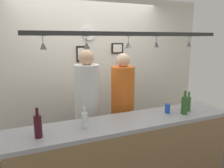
% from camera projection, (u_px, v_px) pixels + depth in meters
% --- Properties ---
extents(back_wall, '(4.40, 0.06, 2.60)m').
position_uv_depth(back_wall, '(89.00, 74.00, 3.81)').
color(back_wall, silver).
rests_on(back_wall, ground_plane).
extents(bar_counter, '(2.70, 0.55, 0.96)m').
position_uv_depth(bar_counter, '(133.00, 150.00, 2.50)').
color(bar_counter, '#99999E').
rests_on(bar_counter, ground_plane).
extents(overhead_glass_rack, '(2.20, 0.36, 0.04)m').
position_uv_depth(overhead_glass_rack, '(126.00, 34.00, 2.42)').
color(overhead_glass_rack, black).
extents(hanging_wineglass_far_left, '(0.07, 0.07, 0.13)m').
position_uv_depth(hanging_wineglass_far_left, '(43.00, 45.00, 2.13)').
color(hanging_wineglass_far_left, silver).
rests_on(hanging_wineglass_far_left, overhead_glass_rack).
extents(hanging_wineglass_left, '(0.07, 0.07, 0.13)m').
position_uv_depth(hanging_wineglass_left, '(87.00, 45.00, 2.26)').
color(hanging_wineglass_left, silver).
rests_on(hanging_wineglass_left, overhead_glass_rack).
extents(hanging_wineglass_center_left, '(0.07, 0.07, 0.13)m').
position_uv_depth(hanging_wineglass_center_left, '(128.00, 44.00, 2.38)').
color(hanging_wineglass_center_left, silver).
rests_on(hanging_wineglass_center_left, overhead_glass_rack).
extents(hanging_wineglass_center, '(0.07, 0.07, 0.13)m').
position_uv_depth(hanging_wineglass_center, '(156.00, 44.00, 2.66)').
color(hanging_wineglass_center, silver).
rests_on(hanging_wineglass_center, overhead_glass_rack).
extents(hanging_wineglass_center_right, '(0.07, 0.07, 0.13)m').
position_uv_depth(hanging_wineglass_center_right, '(189.00, 44.00, 2.78)').
color(hanging_wineglass_center_right, silver).
rests_on(hanging_wineglass_center_right, overhead_glass_rack).
extents(person_left_white_patterned_shirt, '(0.34, 0.34, 1.76)m').
position_uv_depth(person_left_white_patterned_shirt, '(87.00, 101.00, 3.01)').
color(person_left_white_patterned_shirt, '#2D334C').
rests_on(person_left_white_patterned_shirt, ground_plane).
extents(person_right_orange_shirt, '(0.34, 0.34, 1.70)m').
position_uv_depth(person_right_orange_shirt, '(123.00, 99.00, 3.23)').
color(person_right_orange_shirt, '#2D334C').
rests_on(person_right_orange_shirt, ground_plane).
extents(bottle_soda_clear, '(0.06, 0.06, 0.23)m').
position_uv_depth(bottle_soda_clear, '(85.00, 120.00, 2.34)').
color(bottle_soda_clear, silver).
rests_on(bottle_soda_clear, bar_counter).
extents(bottle_champagne_green, '(0.08, 0.08, 0.30)m').
position_uv_depth(bottle_champagne_green, '(184.00, 105.00, 2.78)').
color(bottle_champagne_green, '#2D5623').
rests_on(bottle_champagne_green, bar_counter).
extents(bottle_wine_dark_red, '(0.08, 0.08, 0.30)m').
position_uv_depth(bottle_wine_dark_red, '(38.00, 126.00, 2.11)').
color(bottle_wine_dark_red, '#380F19').
rests_on(bottle_wine_dark_red, bar_counter).
extents(bottle_beer_green_import, '(0.06, 0.06, 0.26)m').
position_uv_depth(bottle_beer_green_import, '(188.00, 103.00, 2.89)').
color(bottle_beer_green_import, '#336B2D').
rests_on(bottle_beer_green_import, bar_counter).
extents(drink_can, '(0.07, 0.07, 0.12)m').
position_uv_depth(drink_can, '(168.00, 108.00, 2.82)').
color(drink_can, '#1E4CB2').
rests_on(drink_can, bar_counter).
extents(picture_frame_crest, '(0.18, 0.02, 0.26)m').
position_uv_depth(picture_frame_crest, '(82.00, 54.00, 3.65)').
color(picture_frame_crest, black).
rests_on(picture_frame_crest, back_wall).
extents(picture_frame_upper_small, '(0.22, 0.02, 0.18)m').
position_uv_depth(picture_frame_upper_small, '(117.00, 48.00, 3.88)').
color(picture_frame_upper_small, black).
rests_on(picture_frame_upper_small, back_wall).
extents(wall_clock, '(0.22, 0.03, 0.22)m').
position_uv_depth(wall_clock, '(89.00, 33.00, 3.63)').
color(wall_clock, white).
rests_on(wall_clock, back_wall).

